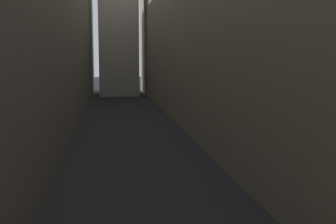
# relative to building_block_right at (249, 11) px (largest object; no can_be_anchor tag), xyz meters

# --- Properties ---
(ground_plane) EXTENTS (264.00, 264.00, 0.00)m
(ground_plane) POSITION_rel_building_block_right_xyz_m (-13.42, -2.00, -12.69)
(ground_plane) COLOR #232326
(building_block_left) EXTENTS (12.27, 108.00, 22.40)m
(building_block_left) POSITION_rel_building_block_right_xyz_m (-25.06, 0.00, -1.49)
(building_block_left) COLOR #60594F
(building_block_left) RESTS_ON ground
(building_block_right) EXTENTS (15.84, 108.00, 25.39)m
(building_block_right) POSITION_rel_building_block_right_xyz_m (0.00, 0.00, 0.00)
(building_block_right) COLOR gray
(building_block_right) RESTS_ON ground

